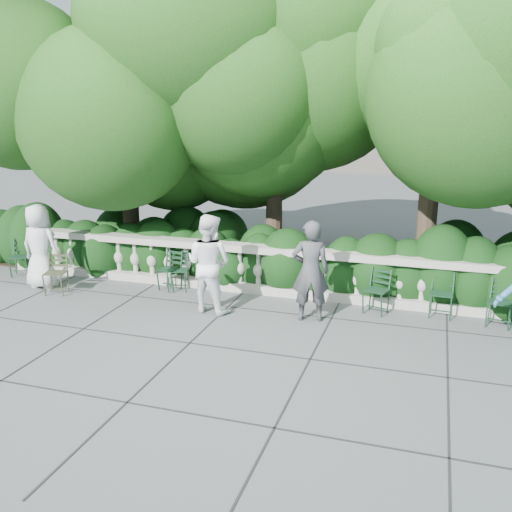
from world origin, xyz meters
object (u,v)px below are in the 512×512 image
(chair_a, at_px, (20,278))
(chair_f, at_px, (439,320))
(chair_d, at_px, (372,315))
(person_businessman, at_px, (40,246))
(chair_b, at_px, (166,292))
(person_woman_grey, at_px, (310,271))
(chair_c, at_px, (177,293))
(chair_weathered, at_px, (54,296))
(chair_e, at_px, (496,329))
(person_casual_man, at_px, (209,263))

(chair_a, height_order, chair_f, same)
(chair_d, bearing_deg, person_businessman, -160.12)
(chair_b, height_order, chair_f, same)
(person_businessman, distance_m, person_woman_grey, 5.78)
(chair_b, relative_size, chair_c, 1.00)
(chair_c, bearing_deg, chair_b, 162.01)
(chair_a, relative_size, chair_f, 1.00)
(chair_d, xyz_separation_m, person_businessman, (-6.84, -0.42, 0.89))
(chair_f, relative_size, chair_weathered, 1.00)
(chair_e, distance_m, chair_f, 0.96)
(person_businessman, bearing_deg, person_casual_man, 178.08)
(person_woman_grey, bearing_deg, chair_c, -26.95)
(chair_e, bearing_deg, chair_a, -168.19)
(chair_e, bearing_deg, person_businessman, -165.60)
(chair_b, height_order, chair_weathered, same)
(person_woman_grey, bearing_deg, person_casual_man, -11.27)
(chair_a, bearing_deg, chair_d, -19.50)
(chair_a, distance_m, chair_e, 9.92)
(chair_c, bearing_deg, chair_f, -15.66)
(person_businessman, bearing_deg, chair_a, -21.55)
(chair_b, bearing_deg, chair_a, -169.39)
(chair_c, relative_size, person_businessman, 0.47)
(chair_a, xyz_separation_m, chair_f, (8.97, 0.16, 0.00))
(chair_weathered, xyz_separation_m, person_businessman, (-0.58, 0.43, 0.89))
(chair_b, distance_m, person_woman_grey, 3.36)
(chair_weathered, height_order, person_businessman, person_businessman)
(chair_b, xyz_separation_m, chair_c, (0.26, -0.01, 0.00))
(chair_e, height_order, chair_f, same)
(chair_a, relative_size, chair_c, 1.00)
(chair_b, distance_m, chair_c, 0.26)
(chair_b, bearing_deg, chair_d, 7.44)
(chair_b, height_order, person_businessman, person_businessman)
(chair_a, height_order, chair_e, same)
(chair_a, distance_m, chair_weathered, 1.74)
(chair_b, bearing_deg, chair_c, 7.07)
(person_casual_man, bearing_deg, person_businessman, 6.40)
(person_businessman, relative_size, person_woman_grey, 0.97)
(chair_e, relative_size, chair_f, 1.00)
(chair_a, distance_m, chair_c, 3.82)
(chair_f, xyz_separation_m, person_businessman, (-8.02, -0.57, 0.89))
(person_businessman, relative_size, person_casual_man, 0.97)
(chair_f, height_order, person_casual_man, person_casual_man)
(chair_c, xyz_separation_m, chair_e, (6.10, -0.11, 0.00))
(chair_d, xyz_separation_m, person_woman_grey, (-1.06, -0.55, 0.91))
(chair_c, relative_size, person_casual_man, 0.46)
(chair_d, height_order, chair_weathered, same)
(person_woman_grey, bearing_deg, chair_weathered, -11.24)
(chair_f, relative_size, person_businessman, 0.47)
(chair_c, xyz_separation_m, person_casual_man, (1.02, -0.75, 0.92))
(chair_d, relative_size, chair_f, 1.00)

